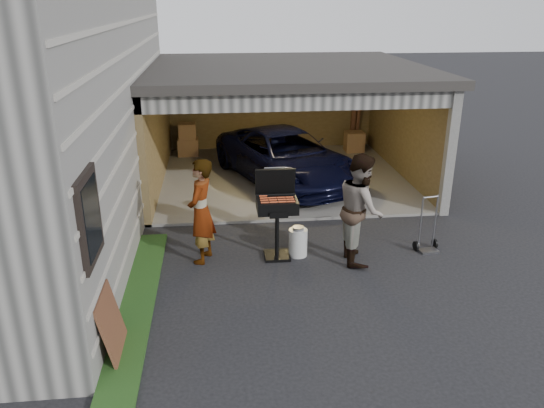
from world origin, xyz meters
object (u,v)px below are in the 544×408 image
(man, at_px, (360,208))
(propane_tank, at_px, (298,242))
(plywood_panel, at_px, (112,324))
(woman, at_px, (201,211))
(minivan, at_px, (285,159))
(hand_truck, at_px, (427,240))
(bbq_grill, at_px, (277,208))

(man, distance_m, propane_tank, 1.31)
(plywood_panel, bearing_deg, propane_tank, 42.56)
(woman, bearing_deg, minivan, 171.38)
(plywood_panel, bearing_deg, minivan, 64.81)
(man, xyz_separation_m, hand_truck, (1.38, 0.22, -0.78))
(plywood_panel, relative_size, hand_truck, 0.86)
(hand_truck, bearing_deg, minivan, 108.09)
(woman, xyz_separation_m, bbq_grill, (1.33, 0.02, 0.01))
(woman, bearing_deg, propane_tank, 108.00)
(plywood_panel, height_order, hand_truck, hand_truck)
(bbq_grill, height_order, propane_tank, bbq_grill)
(plywood_panel, distance_m, hand_truck, 5.87)
(minivan, relative_size, hand_truck, 4.35)
(bbq_grill, distance_m, hand_truck, 2.91)
(propane_tank, bearing_deg, bbq_grill, 179.14)
(bbq_grill, xyz_separation_m, plywood_panel, (-2.46, -2.62, -0.50))
(bbq_grill, height_order, plywood_panel, bbq_grill)
(bbq_grill, bearing_deg, minivan, 80.41)
(woman, distance_m, hand_truck, 4.21)
(minivan, distance_m, bbq_grill, 4.14)
(woman, bearing_deg, hand_truck, 107.09)
(propane_tank, height_order, plywood_panel, plywood_panel)
(woman, relative_size, man, 0.96)
(minivan, height_order, hand_truck, minivan)
(bbq_grill, bearing_deg, man, -10.77)
(woman, relative_size, plywood_panel, 2.05)
(minivan, xyz_separation_m, propane_tank, (-0.30, -4.08, -0.39))
(bbq_grill, bearing_deg, propane_tank, -0.86)
(woman, relative_size, propane_tank, 3.70)
(bbq_grill, bearing_deg, woman, -179.32)
(minivan, distance_m, man, 4.42)
(woman, distance_m, man, 2.78)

